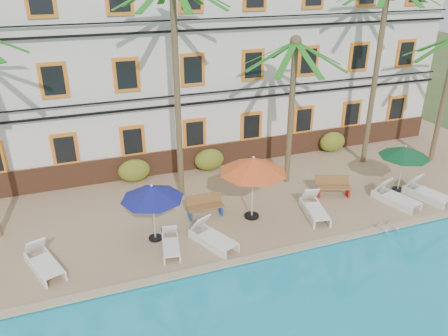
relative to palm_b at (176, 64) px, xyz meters
name	(u,v)px	position (x,y,z in m)	size (l,w,h in m)	color
ground	(285,241)	(2.88, -4.46, -6.10)	(100.00, 100.00, 0.00)	#384C23
pool_deck	(237,183)	(2.88, 0.54, -5.98)	(30.00, 12.00, 0.25)	tan
pool_coping	(297,248)	(2.88, -5.36, -5.82)	(30.00, 0.35, 0.06)	tan
hotel_building	(204,53)	(2.88, 5.52, -0.73)	(25.40, 6.44, 10.22)	silver
palm_b	(176,64)	(0.00, 0.00, 0.00)	(4.49, 4.49, 9.24)	brown
palm_c	(292,90)	(5.06, -0.31, -1.44)	(4.49, 4.49, 6.74)	brown
palm_d	(379,49)	(9.89, 0.37, -0.06)	(4.49, 4.49, 9.13)	brown
palm_e	(448,78)	(13.41, -0.64, -1.51)	(4.49, 4.49, 6.61)	brown
shrub_left	(134,171)	(-1.73, 2.14, -5.30)	(1.50, 0.90, 1.10)	#1D5418
shrub_mid	(209,160)	(1.99, 2.14, -5.30)	(1.50, 0.90, 1.10)	#1D5418
shrub_right	(332,142)	(9.09, 2.14, -5.30)	(1.50, 0.90, 1.10)	#1D5418
umbrella_blue	(152,193)	(-1.81, -2.98, -3.89)	(2.30, 2.30, 2.30)	black
umbrella_red	(253,165)	(2.21, -2.76, -3.54)	(2.71, 2.71, 2.70)	black
umbrella_green	(405,152)	(9.42, -2.86, -3.96)	(2.21, 2.21, 2.22)	black
lounger_a	(44,262)	(-5.70, -3.52, -5.55)	(1.38, 2.12, 0.94)	white
lounger_b	(171,244)	(-1.43, -3.85, -5.60)	(0.87, 1.73, 0.78)	white
lounger_c	(212,237)	(0.09, -4.01, -5.54)	(1.49, 2.13, 0.95)	white
lounger_d	(314,208)	(4.68, -3.47, -5.54)	(1.12, 2.12, 0.95)	white
lounger_e	(395,197)	(8.46, -3.80, -5.54)	(1.26, 2.14, 0.95)	white
lounger_f	(426,192)	(10.03, -3.92, -5.54)	(1.24, 2.12, 0.95)	white
bench_left	(205,205)	(0.46, -1.99, -5.38)	(1.51, 0.50, 0.93)	olive
bench_right	(333,186)	(6.34, -2.27, -5.38)	(1.57, 0.96, 0.93)	olive
pool_ladder	(386,230)	(6.74, -5.46, -5.85)	(0.54, 0.74, 0.74)	silver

